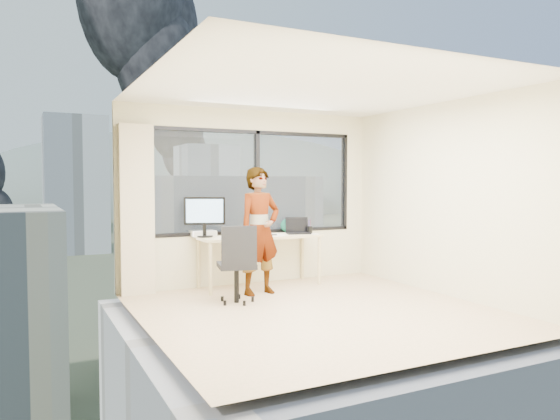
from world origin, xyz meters
TOP-DOWN VIEW (x-y plane):
  - floor at (0.00, 0.00)m, footprint 4.00×4.00m
  - ceiling at (0.00, 0.00)m, footprint 4.00×4.00m
  - wall_front at (0.00, -2.00)m, footprint 4.00×0.01m
  - wall_left at (-2.00, 0.00)m, footprint 0.01×4.00m
  - wall_right at (2.00, 0.00)m, footprint 0.01×4.00m
  - window_wall at (0.05, 2.00)m, footprint 3.30×0.16m
  - curtain at (-1.72, 1.88)m, footprint 0.45×0.14m
  - desk at (0.00, 1.66)m, footprint 1.80×0.60m
  - chair at (-0.70, 0.83)m, footprint 0.61×0.61m
  - person at (-0.22, 1.18)m, footprint 0.70×0.53m
  - monitor at (-0.80, 1.78)m, footprint 0.58×0.32m
  - game_console at (-0.79, 1.92)m, footprint 0.35×0.29m
  - laptop at (0.61, 1.62)m, footprint 0.43×0.45m
  - cellphone at (0.18, 1.60)m, footprint 0.13×0.09m
  - pen_cup at (0.80, 1.61)m, footprint 0.11×0.11m
  - handbag at (0.59, 1.89)m, footprint 0.31×0.22m
  - exterior_ground at (0.00, 120.00)m, footprint 400.00×400.00m
  - near_bldg_b at (12.00, 38.00)m, footprint 14.00×13.00m
  - near_bldg_c at (30.00, 28.00)m, footprint 12.00×10.00m
  - far_tower_b at (8.00, 120.00)m, footprint 13.00×13.00m
  - far_tower_c at (45.00, 140.00)m, footprint 15.00×15.00m
  - hill_b at (100.00, 320.00)m, footprint 300.00×220.00m
  - tree_b at (4.00, 18.00)m, footprint 7.60×7.60m
  - tree_c at (22.00, 40.00)m, footprint 8.40×8.40m
  - smoke_plume_b at (55.00, 170.00)m, footprint 30.00×18.00m

SIDE VIEW (x-z plane):
  - exterior_ground at x=0.00m, z-range -14.02..-13.98m
  - hill_b at x=100.00m, z-range -62.00..34.00m
  - tree_b at x=4.00m, z-range -14.00..-5.00m
  - near_bldg_c at x=30.00m, z-range -14.00..-4.00m
  - tree_c at x=22.00m, z-range -14.00..-4.00m
  - near_bldg_b at x=12.00m, z-range -14.00..2.00m
  - far_tower_c at x=45.00m, z-range -14.00..12.00m
  - floor at x=0.00m, z-range -0.01..0.01m
  - desk at x=0.00m, z-range 0.00..0.75m
  - chair at x=-0.70m, z-range 0.00..1.01m
  - cellphone at x=0.18m, z-range 0.75..0.76m
  - game_console at x=-0.79m, z-range 0.75..0.83m
  - pen_cup at x=0.80m, z-range 0.75..0.86m
  - handbag at x=0.59m, z-range 0.75..0.97m
  - laptop at x=0.61m, z-range 0.75..0.97m
  - person at x=-0.22m, z-range 0.00..1.73m
  - far_tower_b at x=8.00m, z-range -14.00..16.00m
  - monitor at x=-0.80m, z-range 0.75..1.33m
  - curtain at x=-1.72m, z-range 0.00..2.30m
  - wall_front at x=0.00m, z-range 0.00..2.60m
  - wall_left at x=-2.00m, z-range 0.00..2.60m
  - wall_right at x=2.00m, z-range 0.00..2.60m
  - window_wall at x=0.05m, z-range 0.75..2.30m
  - ceiling at x=0.00m, z-range 2.60..2.60m
  - smoke_plume_b at x=55.00m, z-range -8.00..62.00m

